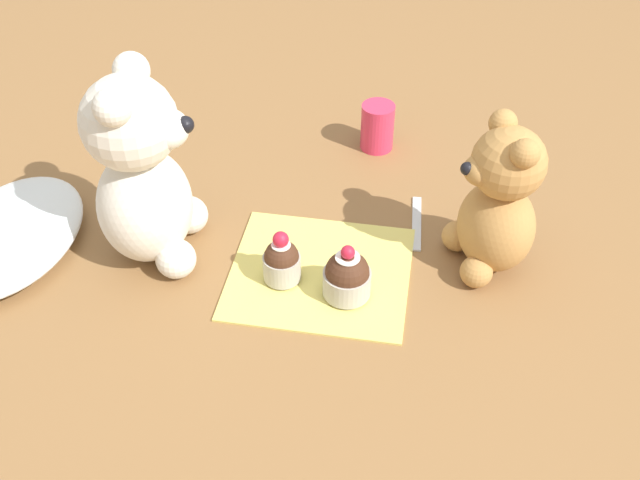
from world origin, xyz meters
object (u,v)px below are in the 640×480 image
at_px(teddy_bear_tan, 498,204).
at_px(teaspoon, 417,222).
at_px(cupcake_near_tan_bear, 347,276).
at_px(teddy_bear_cream, 142,174).
at_px(cupcake_near_cream_bear, 282,261).
at_px(juice_glass, 377,127).

distance_m(teddy_bear_tan, teaspoon, 0.14).
bearing_deg(cupcake_near_tan_bear, teddy_bear_cream, 80.77).
bearing_deg(teddy_bear_tan, teddy_bear_cream, -105.07).
xyz_separation_m(cupcake_near_cream_bear, teaspoon, (0.14, -0.16, -0.03)).
bearing_deg(juice_glass, cupcake_near_cream_bear, 165.18).
bearing_deg(juice_glass, teddy_bear_cream, 137.92).
bearing_deg(cupcake_near_tan_bear, teaspoon, -26.41).
distance_m(teddy_bear_tan, cupcake_near_cream_bear, 0.27).
distance_m(teddy_bear_cream, juice_glass, 0.39).
bearing_deg(cupcake_near_cream_bear, juice_glass, -14.82).
bearing_deg(teaspoon, teddy_bear_cream, 104.75).
bearing_deg(teddy_bear_cream, cupcake_near_cream_bear, -105.45).
bearing_deg(cupcake_near_tan_bear, juice_glass, -0.01).
xyz_separation_m(teddy_bear_cream, cupcake_near_cream_bear, (-0.03, -0.17, -0.09)).
relative_size(teddy_bear_tan, cupcake_near_cream_bear, 2.86).
bearing_deg(teddy_bear_tan, cupcake_near_cream_bear, -94.57).
bearing_deg(juice_glass, teaspoon, -156.83).
distance_m(cupcake_near_cream_bear, juice_glass, 0.32).
height_order(juice_glass, teaspoon, juice_glass).
bearing_deg(teddy_bear_tan, cupcake_near_tan_bear, -83.46).
bearing_deg(teddy_bear_tan, juice_glass, -165.95).
xyz_separation_m(teddy_bear_tan, cupcake_near_cream_bear, (-0.08, 0.25, -0.06)).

